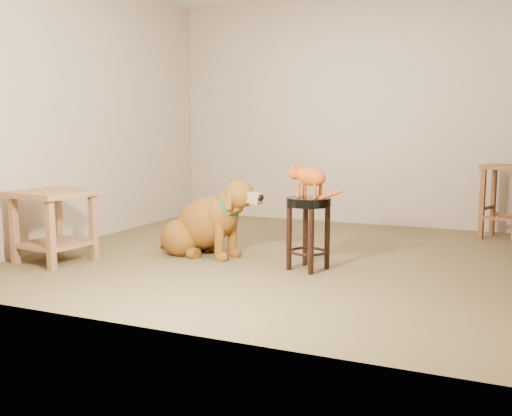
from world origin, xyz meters
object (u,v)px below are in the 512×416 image
at_px(padded_stool, 308,219).
at_px(golden_retriever, 205,225).
at_px(side_table, 54,215).
at_px(wood_stool, 504,201).
at_px(tabby_kitten, 308,177).

xyz_separation_m(padded_stool, golden_retriever, (-0.98, 0.14, -0.13)).
xyz_separation_m(side_table, golden_retriever, (1.02, 0.71, -0.12)).
relative_size(side_table, golden_retriever, 0.57).
height_order(wood_stool, tabby_kitten, tabby_kitten).
distance_m(padded_stool, tabby_kitten, 0.32).
height_order(padded_stool, golden_retriever, golden_retriever).
bearing_deg(side_table, padded_stool, 15.94).
height_order(side_table, tabby_kitten, tabby_kitten).
height_order(side_table, golden_retriever, golden_retriever).
bearing_deg(side_table, tabby_kitten, 16.13).
relative_size(padded_stool, tabby_kitten, 1.23).
xyz_separation_m(wood_stool, tabby_kitten, (-1.39, -2.00, 0.34)).
bearing_deg(tabby_kitten, wood_stool, 73.25).
relative_size(padded_stool, golden_retriever, 0.51).
bearing_deg(padded_stool, side_table, -164.06).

